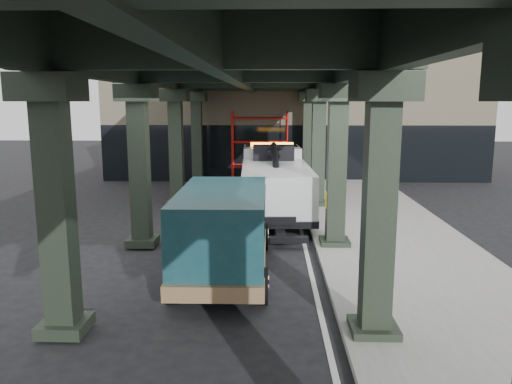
# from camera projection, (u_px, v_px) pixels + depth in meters

# --- Properties ---
(ground) EXTENTS (90.00, 90.00, 0.00)m
(ground) POSITION_uv_depth(u_px,v_px,m) (248.00, 269.00, 13.62)
(ground) COLOR black
(ground) RESTS_ON ground
(sidewalk) EXTENTS (5.00, 40.00, 0.15)m
(sidewalk) POSITION_uv_depth(u_px,v_px,m) (396.00, 246.00, 15.44)
(sidewalk) COLOR gray
(sidewalk) RESTS_ON ground
(lane_stripe) EXTENTS (0.12, 38.00, 0.01)m
(lane_stripe) POSITION_uv_depth(u_px,v_px,m) (305.00, 248.00, 15.54)
(lane_stripe) COLOR silver
(lane_stripe) RESTS_ON ground
(viaduct) EXTENTS (7.40, 32.00, 6.40)m
(viaduct) POSITION_uv_depth(u_px,v_px,m) (237.00, 68.00, 14.62)
(viaduct) COLOR black
(viaduct) RESTS_ON ground
(building) EXTENTS (22.00, 10.00, 8.00)m
(building) POSITION_uv_depth(u_px,v_px,m) (292.00, 109.00, 32.51)
(building) COLOR #C6B793
(building) RESTS_ON ground
(scaffolding) EXTENTS (3.08, 0.88, 4.00)m
(scaffolding) POSITION_uv_depth(u_px,v_px,m) (260.00, 145.00, 27.64)
(scaffolding) COLOR red
(scaffolding) RESTS_ON ground
(tow_truck) EXTENTS (2.91, 8.88, 2.88)m
(tow_truck) POSITION_uv_depth(u_px,v_px,m) (274.00, 179.00, 20.18)
(tow_truck) COLOR black
(tow_truck) RESTS_ON ground
(towed_van) EXTENTS (2.36, 5.79, 2.34)m
(towed_van) POSITION_uv_depth(u_px,v_px,m) (224.00, 229.00, 12.85)
(towed_van) COLOR #133C44
(towed_van) RESTS_ON ground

